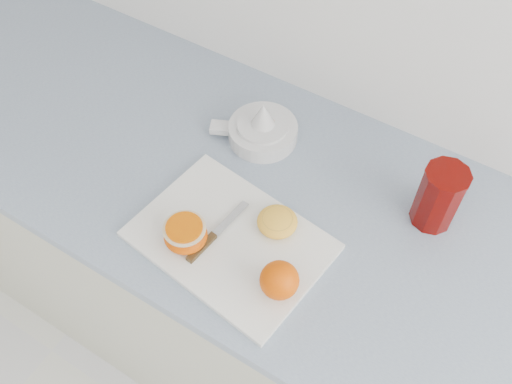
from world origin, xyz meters
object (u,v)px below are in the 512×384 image
citrus_juicer (262,129)px  cutting_board (230,240)px  counter (285,301)px  red_tumbler (438,199)px  half_orange (185,234)px

citrus_juicer → cutting_board: bearing=-71.2°
counter → cutting_board: 0.48m
counter → red_tumbler: size_ratio=18.26×
red_tumbler → half_orange: bearing=-140.6°
cutting_board → counter: bearing=67.4°
counter → citrus_juicer: (-0.15, 0.12, 0.47)m
red_tumbler → citrus_juicer: bearing=179.2°
half_orange → citrus_juicer: size_ratio=0.44×
citrus_juicer → red_tumbler: size_ratio=1.34×
cutting_board → half_orange: size_ratio=4.32×
counter → cutting_board: (-0.06, -0.14, 0.45)m
counter → citrus_juicer: 0.51m
counter → half_orange: 0.53m
half_orange → red_tumbler: 0.48m
half_orange → red_tumbler: red_tumbler is taller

